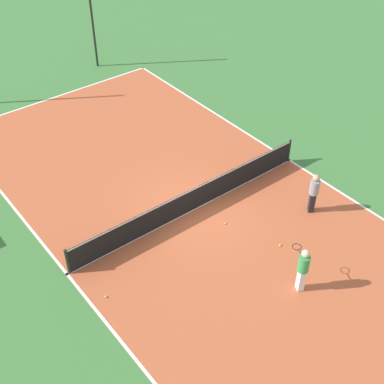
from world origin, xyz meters
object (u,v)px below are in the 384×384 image
Objects in this scene: tennis_ball_far_baseline at (106,297)px; tennis_net at (192,199)px; tennis_ball_midcourt at (280,245)px; player_baseline_gray at (314,191)px; tennis_ball_right_alley at (225,224)px; player_far_green at (303,267)px; fence_post_back_right at (92,19)px.

tennis_net is at bearing 19.03° from tennis_ball_far_baseline.
tennis_ball_midcourt is (1.25, -3.43, -0.51)m from tennis_net.
tennis_ball_right_alley is (-3.05, 1.42, -0.93)m from player_baseline_gray.
player_baseline_gray is 24.79× the size of tennis_ball_midcourt.
player_far_green is at bearing 165.80° from player_baseline_gray.
tennis_ball_far_baseline is (-4.78, -1.65, -0.51)m from tennis_net.
player_far_green is 6.30m from tennis_ball_far_baseline.
tennis_net is 6.05× the size of player_far_green.
tennis_net is 4.51m from player_baseline_gray.
fence_post_back_right is (8.24, 14.63, 2.60)m from tennis_ball_far_baseline.
fence_post_back_right is at bearing 14.26° from player_far_green.
tennis_ball_midcourt is at bearing -97.68° from fence_post_back_right.
tennis_ball_right_alley is 5.25m from tennis_ball_far_baseline.
tennis_ball_right_alley is at bearing 111.02° from tennis_ball_midcourt.
fence_post_back_right is at bearing 60.60° from tennis_ball_far_baseline.
tennis_ball_far_baseline is (-5.12, 3.53, -0.96)m from player_far_green.
tennis_ball_midcourt is 1.00× the size of tennis_ball_far_baseline.
tennis_ball_right_alley is 1.00× the size of tennis_ball_far_baseline.
fence_post_back_right reaches higher than tennis_ball_far_baseline.
tennis_net is 153.92× the size of tennis_ball_right_alley.
fence_post_back_right is (3.12, 18.16, 1.63)m from player_far_green.
player_baseline_gray is (3.17, 2.38, -0.03)m from player_far_green.
tennis_ball_midcourt is at bearing -16.43° from tennis_ball_far_baseline.
player_far_green is 25.43× the size of tennis_ball_midcourt.
tennis_net is 153.92× the size of tennis_ball_far_baseline.
tennis_ball_right_alley is at bearing 103.92° from player_baseline_gray.
tennis_ball_right_alley is 2.19m from tennis_ball_midcourt.
tennis_ball_midcourt is at bearing 144.36° from player_baseline_gray.
tennis_net is 13.59m from fence_post_back_right.
tennis_ball_right_alley and tennis_ball_midcourt have the same top height.
tennis_ball_midcourt is (0.79, -2.05, 0.00)m from tennis_ball_right_alley.
tennis_ball_far_baseline is at bearing 163.57° from tennis_ball_midcourt.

